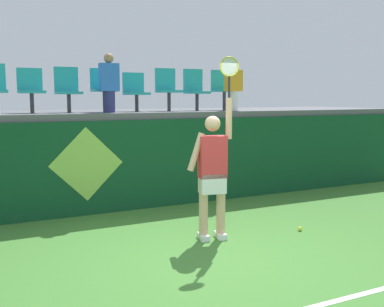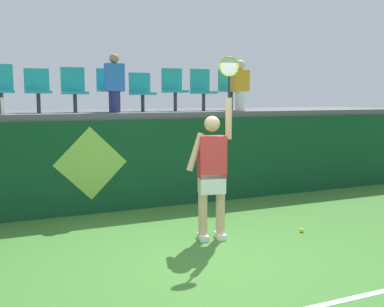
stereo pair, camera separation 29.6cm
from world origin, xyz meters
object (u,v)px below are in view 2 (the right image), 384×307
Objects in this scene: stadium_chair_2 at (74,88)px; stadium_chair_1 at (38,88)px; stadium_chair_7 at (230,87)px; stadium_chair_4 at (141,90)px; stadium_chair_5 at (174,87)px; water_bottle at (3,106)px; stadium_chair_6 at (202,88)px; tennis_ball at (302,230)px; spectator_0 at (240,84)px; tennis_player at (212,171)px; stadium_chair_3 at (109,87)px; spectator_1 at (115,82)px; stadium_chair_0 at (0,86)px.

stadium_chair_1 is at bearing -179.48° from stadium_chair_2.
stadium_chair_7 is at bearing 0.02° from stadium_chair_1.
stadium_chair_5 is (0.69, 0.01, 0.06)m from stadium_chair_4.
stadium_chair_5 reaches higher than stadium_chair_4.
stadium_chair_6 is (3.91, 0.79, 0.33)m from water_bottle.
stadium_chair_7 reaches higher than stadium_chair_1.
tennis_ball is 0.06× the size of spectator_0.
tennis_player is 9.30× the size of water_bottle.
stadium_chair_7 reaches higher than stadium_chair_3.
spectator_1 is (-1.97, -0.41, 0.08)m from stadium_chair_6.
stadium_chair_1 is 1.05× the size of stadium_chair_4.
stadium_chair_4 reaches higher than water_bottle.
tennis_ball is at bearing -32.23° from water_bottle.
tennis_ball is 0.06× the size of spectator_1.
stadium_chair_4 is 1.33m from stadium_chair_6.
stadium_chair_2 is at bearing 148.50° from spectator_1.
tennis_player is at bearing -88.94° from stadium_chair_4.
spectator_1 is at bearing -168.22° from stadium_chair_6.
tennis_ball is at bearing -66.49° from stadium_chair_4.
stadium_chair_6 is at bearing 67.45° from tennis_player.
stadium_chair_4 is 0.74× the size of spectator_0.
tennis_ball is 0.08× the size of stadium_chair_2.
stadium_chair_6 reaches higher than tennis_player.
water_bottle is 0.33× the size of stadium_chair_2.
spectator_1 is at bearing -31.50° from stadium_chair_2.
stadium_chair_1 is 3.95m from stadium_chair_7.
tennis_player reaches higher than stadium_chair_2.
stadium_chair_0 is at bearing 90.55° from water_bottle.
stadium_chair_3 is at bearing -0.21° from stadium_chair_0.
stadium_chair_4 is 0.88× the size of stadium_chair_6.
stadium_chair_1 is 3.98m from spectator_0.
stadium_chair_5 reaches higher than water_bottle.
water_bottle is 0.32× the size of stadium_chair_0.
stadium_chair_1 is 0.65m from stadium_chair_2.
stadium_chair_2 is 0.97× the size of stadium_chair_5.
stadium_chair_6 is at bearing 11.46° from water_bottle.
spectator_0 is (0.66, -0.45, 0.07)m from stadium_chair_6.
stadium_chair_0 is 1.03× the size of stadium_chair_2.
stadium_chair_0 is at bearing 179.48° from stadium_chair_1.
tennis_player is 3.36m from stadium_chair_5.
water_bottle is at bearing -168.86° from spectator_1.
stadium_chair_5 reaches higher than tennis_ball.
stadium_chair_6 is (2.64, 0.00, 0.02)m from stadium_chair_2.
stadium_chair_2 is 2.64m from stadium_chair_6.
stadium_chair_2 is at bearing 0.01° from stadium_chair_0.
stadium_chair_4 is at bearing 113.51° from tennis_ball.
stadium_chair_4 is (2.58, -0.01, -0.05)m from stadium_chair_0.
stadium_chair_3 reaches higher than stadium_chair_4.
water_bottle is 0.32× the size of stadium_chair_7.
stadium_chair_0 is (-2.64, 3.07, 1.22)m from tennis_player.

